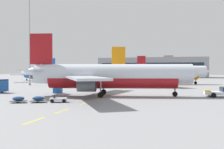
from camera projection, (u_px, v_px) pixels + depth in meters
ground at (215, 90)px, 63.46m from camera, size 400.00×400.00×0.00m
apron_paint_markings at (125, 89)px, 67.11m from camera, size 8.00×95.11×0.01m
airliner_foreground at (109, 76)px, 49.79m from camera, size 34.64×33.92×12.20m
pushback_tug at (223, 92)px, 48.45m from camera, size 6.40×3.97×2.08m
airliner_mid_left at (117, 72)px, 137.54m from camera, size 34.65×34.12×12.15m
airliner_far_center at (38, 74)px, 113.45m from camera, size 26.60×25.18×9.78m
airliner_far_right at (159, 73)px, 88.32m from camera, size 35.41×33.88×12.79m
baggage_train at (39, 99)px, 40.34m from camera, size 8.51×4.63×1.14m
uld_cargo_container at (58, 89)px, 56.46m from camera, size 1.63×1.59×1.60m
apron_light_mast_near at (30, 31)px, 84.83m from camera, size 1.80×1.80×29.52m
terminal_satellite at (153, 68)px, 176.88m from camera, size 70.45×25.83×14.60m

